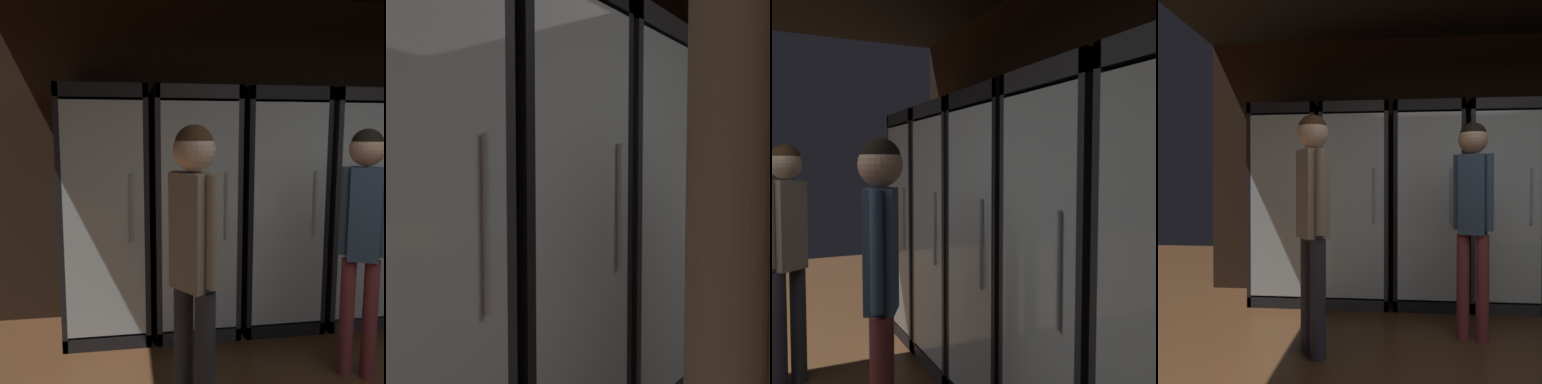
# 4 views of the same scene
# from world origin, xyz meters

# --- Properties ---
(wall_back) EXTENTS (6.00, 0.06, 2.80)m
(wall_back) POSITION_xyz_m (0.00, 3.03, 1.40)
(wall_back) COLOR black
(wall_back) RESTS_ON ground
(cooler_far_left) EXTENTS (0.66, 0.68, 1.97)m
(cooler_far_left) POSITION_xyz_m (-2.01, 2.70, 0.96)
(cooler_far_left) COLOR black
(cooler_far_left) RESTS_ON ground
(cooler_left) EXTENTS (0.66, 0.68, 1.97)m
(cooler_left) POSITION_xyz_m (-1.31, 2.70, 0.97)
(cooler_left) COLOR #2B2B30
(cooler_left) RESTS_ON ground
(cooler_center) EXTENTS (0.66, 0.68, 1.97)m
(cooler_center) POSITION_xyz_m (-0.61, 2.70, 0.96)
(cooler_center) COLOR black
(cooler_center) RESTS_ON ground
(cooler_right) EXTENTS (0.66, 0.68, 1.97)m
(cooler_right) POSITION_xyz_m (0.09, 2.70, 0.97)
(cooler_right) COLOR #2B2B30
(cooler_right) RESTS_ON ground
(shopper_near) EXTENTS (0.27, 0.22, 1.65)m
(shopper_near) POSITION_xyz_m (-0.35, 1.74, 1.06)
(shopper_near) COLOR brown
(shopper_near) RESTS_ON ground
(shopper_far) EXTENTS (0.26, 0.29, 1.66)m
(shopper_far) POSITION_xyz_m (-1.51, 1.39, 1.03)
(shopper_far) COLOR #2D2D38
(shopper_far) RESTS_ON ground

